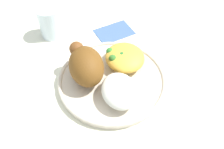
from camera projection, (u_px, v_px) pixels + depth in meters
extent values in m
plane|color=#ECEACE|center=(112.00, 82.00, 0.57)|extent=(2.00, 2.00, 0.00)
cylinder|color=beige|center=(112.00, 80.00, 0.56)|extent=(0.26, 0.26, 0.01)
torus|color=beige|center=(112.00, 78.00, 0.56)|extent=(0.27, 0.27, 0.01)
ellipsoid|color=brown|center=(86.00, 66.00, 0.53)|extent=(0.11, 0.08, 0.08)
sphere|color=brown|center=(77.00, 49.00, 0.54)|extent=(0.04, 0.04, 0.04)
ellipsoid|color=white|center=(120.00, 91.00, 0.50)|extent=(0.10, 0.08, 0.04)
ellipsoid|color=gold|center=(125.00, 57.00, 0.57)|extent=(0.10, 0.10, 0.04)
sphere|color=#368731|center=(110.00, 51.00, 0.58)|extent=(0.02, 0.02, 0.02)
sphere|color=#37772B|center=(113.00, 58.00, 0.56)|extent=(0.02, 0.02, 0.02)
sphere|color=#257732|center=(129.00, 55.00, 0.57)|extent=(0.02, 0.02, 0.02)
sphere|color=#27772F|center=(122.00, 56.00, 0.56)|extent=(0.02, 0.02, 0.02)
cylinder|color=silver|center=(50.00, 22.00, 0.66)|extent=(0.07, 0.07, 0.09)
cube|color=#47669E|center=(114.00, 32.00, 0.70)|extent=(0.10, 0.12, 0.00)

